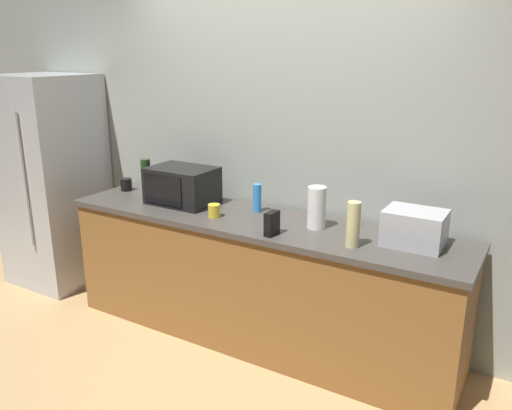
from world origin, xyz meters
name	(u,v)px	position (x,y,z in m)	size (l,w,h in m)	color
ground_plane	(225,365)	(0.00, 0.00, 0.00)	(8.00, 8.00, 0.00)	tan
back_wall	(285,144)	(0.00, 0.81, 1.35)	(6.40, 0.10, 2.70)	#9EA399
counter_run	(256,280)	(0.00, 0.40, 0.45)	(2.84, 0.64, 0.90)	brown
refrigerator	(53,181)	(-2.05, 0.40, 0.90)	(0.72, 0.73, 1.80)	#B7BABF
microwave	(182,186)	(-0.66, 0.45, 1.04)	(0.48, 0.35, 0.27)	black
toaster_oven	(414,228)	(1.03, 0.46, 1.01)	(0.34, 0.26, 0.21)	#B7BABF
paper_towel_roll	(317,208)	(0.42, 0.45, 1.04)	(0.12, 0.12, 0.27)	white
cordless_phone	(272,223)	(0.24, 0.19, 0.98)	(0.05, 0.11, 0.15)	black
bottle_vinegar	(353,225)	(0.73, 0.25, 1.03)	(0.08, 0.08, 0.27)	beige
bottle_spray_cleaner	(257,198)	(-0.08, 0.55, 1.00)	(0.06, 0.06, 0.20)	#338CE5
bottle_wine	(146,178)	(-1.00, 0.44, 1.05)	(0.07, 0.07, 0.30)	#1E3F19
mug_yellow	(214,211)	(-0.27, 0.30, 0.94)	(0.08, 0.08, 0.09)	yellow
mug_black	(126,185)	(-1.28, 0.50, 0.95)	(0.09, 0.09, 0.10)	black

